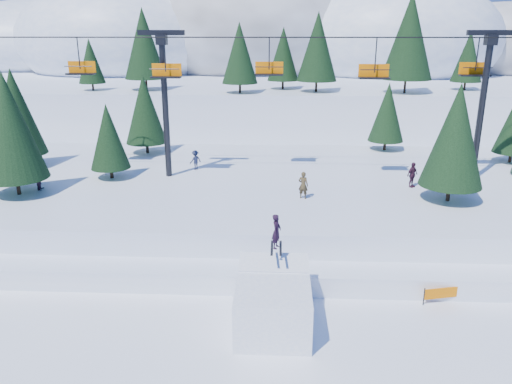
{
  "coord_description": "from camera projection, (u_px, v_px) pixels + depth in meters",
  "views": [
    {
      "loc": [
        -0.86,
        -17.13,
        12.65
      ],
      "look_at": [
        -1.98,
        6.0,
        5.2
      ],
      "focal_mm": 35.0,
      "sensor_mm": 36.0,
      "label": 1
    }
  ],
  "objects": [
    {
      "name": "ground",
      "position": [
        298.0,
        361.0,
        20.13
      ],
      "size": [
        160.0,
        160.0,
        0.0
      ],
      "primitive_type": "plane",
      "color": "white",
      "rests_on": "ground"
    },
    {
      "name": "mid_shelf",
      "position": [
        291.0,
        194.0,
        36.86
      ],
      "size": [
        70.0,
        22.0,
        2.5
      ],
      "primitive_type": "cube",
      "color": "white",
      "rests_on": "ground"
    },
    {
      "name": "berm",
      "position": [
        293.0,
        261.0,
        27.56
      ],
      "size": [
        70.0,
        6.0,
        1.1
      ],
      "primitive_type": "cube",
      "color": "white",
      "rests_on": "ground"
    },
    {
      "name": "mountain_ridge",
      "position": [
        257.0,
        50.0,
        87.16
      ],
      "size": [
        119.0,
        60.0,
        26.46
      ],
      "color": "white",
      "rests_on": "ground"
    },
    {
      "name": "jump_kicker",
      "position": [
        273.0,
        303.0,
        22.09
      ],
      "size": [
        3.25,
        4.44,
        4.83
      ],
      "color": "white",
      "rests_on": "ground"
    },
    {
      "name": "chairlift",
      "position": [
        322.0,
        83.0,
        34.34
      ],
      "size": [
        46.0,
        3.21,
        10.28
      ],
      "color": "black",
      "rests_on": "mid_shelf"
    },
    {
      "name": "conifer_stand",
      "position": [
        320.0,
        118.0,
        35.21
      ],
      "size": [
        62.67,
        17.82,
        8.81
      ],
      "color": "black",
      "rests_on": "mid_shelf"
    },
    {
      "name": "distant_skiers",
      "position": [
        288.0,
        170.0,
        35.14
      ],
      "size": [
        34.41,
        7.5,
        1.79
      ],
      "color": "#1F3629",
      "rests_on": "mid_shelf"
    },
    {
      "name": "banner_near",
      "position": [
        451.0,
        292.0,
        24.31
      ],
      "size": [
        2.78,
        0.7,
        0.9
      ],
      "color": "black",
      "rests_on": "ground"
    }
  ]
}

